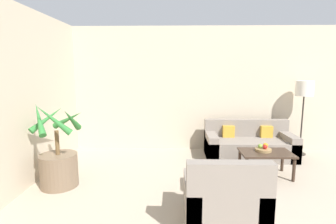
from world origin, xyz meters
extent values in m
cube|color=beige|center=(0.00, 6.35, 1.35)|extent=(8.71, 0.06, 2.70)
cylinder|color=brown|center=(-3.11, 4.32, 0.25)|extent=(0.56, 0.56, 0.50)
cylinder|color=brown|center=(-3.11, 4.32, 0.69)|extent=(0.06, 0.06, 0.37)
cone|color=#2D7533|center=(-2.87, 4.32, 1.04)|extent=(0.10, 0.54, 0.42)
cone|color=#2D7533|center=(-3.03, 4.58, 1.00)|extent=(0.58, 0.27, 0.34)
cone|color=#2D7533|center=(-3.32, 4.47, 1.02)|extent=(0.41, 0.51, 0.38)
cone|color=#2D7533|center=(-3.29, 4.19, 1.07)|extent=(0.38, 0.47, 0.47)
cone|color=#2D7533|center=(-3.05, 4.12, 1.08)|extent=(0.50, 0.25, 0.48)
cube|color=gray|center=(0.17, 5.73, 0.19)|extent=(1.75, 0.79, 0.38)
cube|color=gray|center=(0.17, 6.04, 0.56)|extent=(1.75, 0.16, 0.36)
cube|color=gray|center=(-0.60, 5.73, 0.25)|extent=(0.20, 0.79, 0.50)
cube|color=gray|center=(0.94, 5.73, 0.25)|extent=(0.20, 0.79, 0.50)
cube|color=gold|center=(-0.22, 5.92, 0.50)|extent=(0.24, 0.12, 0.24)
cube|color=gold|center=(0.56, 5.92, 0.50)|extent=(0.24, 0.12, 0.24)
cylinder|color=#2D2823|center=(1.31, 5.98, 0.01)|extent=(0.24, 0.24, 0.03)
cylinder|color=#2D2823|center=(1.31, 5.98, 0.63)|extent=(0.03, 0.03, 1.22)
cylinder|color=silver|center=(1.31, 5.98, 1.40)|extent=(0.35, 0.35, 0.31)
cylinder|color=#38281E|center=(-0.20, 4.57, 0.19)|extent=(0.05, 0.05, 0.38)
cylinder|color=#38281E|center=(0.55, 4.57, 0.19)|extent=(0.05, 0.05, 0.38)
cylinder|color=#38281E|center=(-0.20, 5.02, 0.19)|extent=(0.05, 0.05, 0.38)
cylinder|color=#38281E|center=(0.55, 5.02, 0.19)|extent=(0.05, 0.05, 0.38)
cube|color=#38281E|center=(0.18, 4.80, 0.40)|extent=(0.84, 0.54, 0.03)
cylinder|color=#997A4C|center=(0.15, 4.85, 0.44)|extent=(0.27, 0.27, 0.04)
sphere|color=red|center=(0.17, 4.83, 0.49)|extent=(0.07, 0.07, 0.07)
sphere|color=olive|center=(0.10, 4.88, 0.49)|extent=(0.08, 0.08, 0.08)
sphere|color=orange|center=(0.20, 4.91, 0.50)|extent=(0.08, 0.08, 0.08)
cube|color=gray|center=(-0.79, 3.41, 0.20)|extent=(0.89, 0.80, 0.40)
cube|color=gray|center=(-0.79, 3.08, 0.62)|extent=(0.89, 0.16, 0.44)
cube|color=gray|center=(-1.15, 3.41, 0.25)|extent=(0.16, 0.80, 0.50)
cube|color=gray|center=(-0.42, 3.41, 0.25)|extent=(0.16, 0.80, 0.50)
cube|color=gray|center=(-0.72, 4.17, 0.20)|extent=(0.63, 0.46, 0.40)
camera|label=1|loc=(-1.35, 0.56, 1.75)|focal=28.00mm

